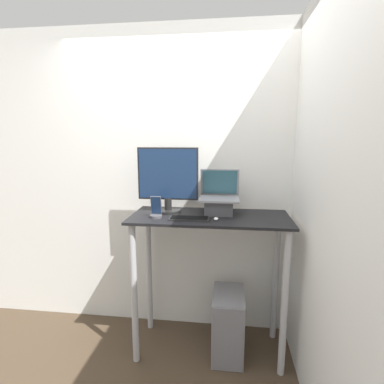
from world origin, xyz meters
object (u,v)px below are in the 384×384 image
Objects in this scene: computer_tower at (228,324)px; laptop at (219,202)px; keyboard at (189,219)px; mouse at (216,219)px; cell_phone at (156,212)px; monitor at (168,181)px.

laptop is at bearing 126.56° from computer_tower.
mouse is at bearing 0.64° from keyboard.
laptop is 0.49m from cell_phone.
mouse reaches higher than keyboard.
keyboard is 0.91m from computer_tower.
computer_tower is at bearing 34.82° from mouse.
laptop is at bearing 43.64° from keyboard.
keyboard is 1.80× the size of cell_phone.
computer_tower is at bearing 14.11° from keyboard.
computer_tower is (0.49, -0.13, -1.10)m from monitor.
monitor reaches higher than computer_tower.
laptop is at bearing 85.99° from mouse.
cell_phone is at bearing -175.73° from computer_tower.
monitor is 1.76× the size of keyboard.
keyboard is (0.20, -0.21, -0.24)m from monitor.
monitor reaches higher than keyboard.
keyboard is 0.56× the size of computer_tower.
laptop is at bearing -1.77° from monitor.
laptop is 0.67× the size of monitor.
mouse is (0.39, -0.20, -0.23)m from monitor.
cell_phone is 0.31× the size of computer_tower.
laptop is 0.66× the size of computer_tower.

